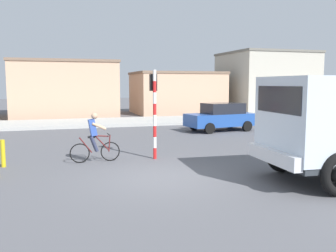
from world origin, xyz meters
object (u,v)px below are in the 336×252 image
cyclist (95,137)px  traffic_light_pole (154,102)px  bollard_far (3,153)px  car_red_near (221,117)px

cyclist → traffic_light_pole: size_ratio=0.54×
traffic_light_pole → bollard_far: (-5.07, 0.09, -1.62)m
cyclist → traffic_light_pole: traffic_light_pole is taller
cyclist → car_red_near: cyclist is taller
cyclist → car_red_near: 10.16m
traffic_light_pole → car_red_near: size_ratio=0.76×
cyclist → bollard_far: (-2.94, 0.08, -0.41)m
cyclist → bollard_far: size_ratio=1.92×
cyclist → car_red_near: bearing=39.5°
traffic_light_pole → bollard_far: bearing=179.0°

